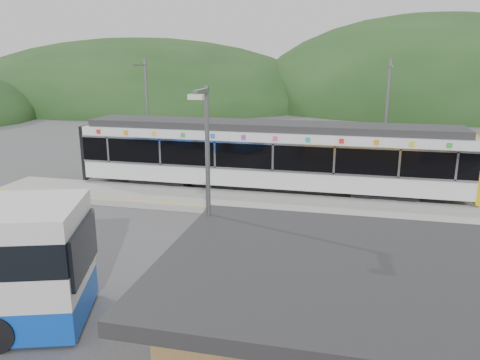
# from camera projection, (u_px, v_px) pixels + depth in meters

# --- Properties ---
(ground) EXTENTS (120.00, 120.00, 0.00)m
(ground) POSITION_uv_depth(u_px,v_px,m) (220.00, 228.00, 19.86)
(ground) COLOR #4C4C4F
(ground) RESTS_ON ground
(hills) EXTENTS (146.00, 149.00, 26.00)m
(hills) POSITION_uv_depth(u_px,v_px,m) (367.00, 202.00, 23.46)
(hills) COLOR #1E3D19
(hills) RESTS_ON ground
(platform) EXTENTS (26.00, 3.20, 0.30)m
(platform) POSITION_uv_depth(u_px,v_px,m) (238.00, 202.00, 22.93)
(platform) COLOR #9E9E99
(platform) RESTS_ON ground
(yellow_line) EXTENTS (26.00, 0.10, 0.01)m
(yellow_line) POSITION_uv_depth(u_px,v_px,m) (232.00, 207.00, 21.67)
(yellow_line) COLOR yellow
(yellow_line) RESTS_ON platform
(train) EXTENTS (20.44, 3.01, 3.74)m
(train) POSITION_uv_depth(u_px,v_px,m) (268.00, 154.00, 24.76)
(train) COLOR black
(train) RESTS_ON ground
(catenary_mast_west) EXTENTS (0.18, 1.80, 7.00)m
(catenary_mast_west) POSITION_uv_depth(u_px,v_px,m) (147.00, 115.00, 28.55)
(catenary_mast_west) COLOR slate
(catenary_mast_west) RESTS_ON ground
(catenary_mast_east) EXTENTS (0.18, 1.80, 7.00)m
(catenary_mast_east) POSITION_uv_depth(u_px,v_px,m) (386.00, 122.00, 25.43)
(catenary_mast_east) COLOR slate
(catenary_mast_east) RESTS_ON ground
(station_shelter) EXTENTS (9.20, 6.20, 3.00)m
(station_shelter) POSITION_uv_depth(u_px,v_px,m) (381.00, 332.00, 9.66)
(station_shelter) COLOR olive
(station_shelter) RESTS_ON ground
(lamp_post) EXTENTS (0.36, 1.11, 6.36)m
(lamp_post) POSITION_uv_depth(u_px,v_px,m) (207.00, 187.00, 12.10)
(lamp_post) COLOR slate
(lamp_post) RESTS_ON ground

